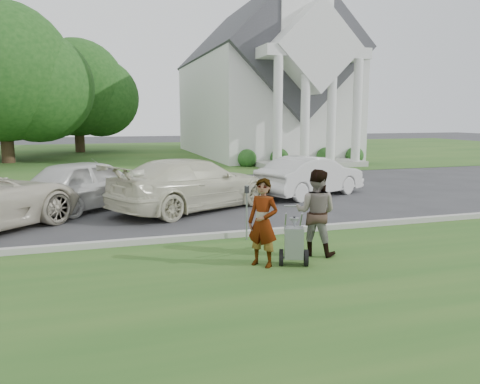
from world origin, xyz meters
name	(u,v)px	position (x,y,z in m)	size (l,w,h in m)	color
ground	(231,244)	(0.00, 0.00, 0.00)	(120.00, 120.00, 0.00)	#333335
grass_strip	(281,291)	(0.00, -3.00, 0.01)	(80.00, 7.00, 0.01)	#24501B
church_lawn	(134,154)	(0.00, 27.00, 0.01)	(80.00, 30.00, 0.01)	#24501B
curb	(224,235)	(0.00, 0.55, 0.07)	(80.00, 0.18, 0.15)	#9E9E93
church	(262,73)	(9.00, 23.11, 5.94)	(9.19, 19.00, 24.10)	white
tree_left	(2,78)	(-8.01, 21.99, 5.11)	(10.63, 8.40, 9.71)	#332316
tree_back	(77,92)	(-4.01, 29.99, 4.73)	(9.61, 7.60, 8.89)	#332316
striping_cart	(294,244)	(0.74, -1.83, 0.44)	(0.81, 1.18, 1.02)	black
person_left	(263,223)	(0.15, -1.69, 0.85)	(0.62, 0.41, 1.69)	#999999
person_right	(316,213)	(1.45, -1.29, 0.89)	(0.87, 0.67, 1.78)	#999999
parking_meter_near	(247,206)	(0.45, 0.23, 0.82)	(0.09, 0.08, 1.30)	gray
car_b	(91,184)	(-3.00, 5.30, 0.78)	(1.85, 4.60, 1.57)	silver
car_c	(193,184)	(0.00, 4.21, 0.79)	(2.22, 5.46, 1.58)	beige
car_d	(311,176)	(4.60, 5.45, 0.72)	(1.52, 4.37, 1.44)	silver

